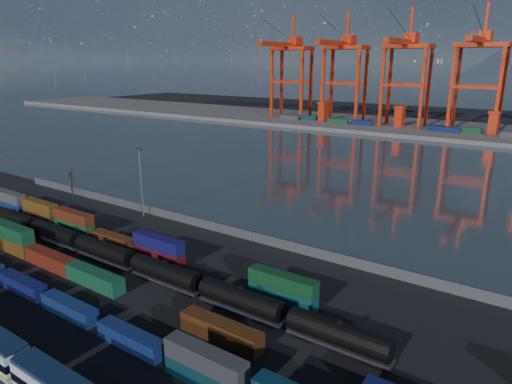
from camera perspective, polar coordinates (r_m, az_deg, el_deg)
The scene contains 13 objects.
ground at distance 75.97m, azimuth -13.33°, elevation -12.48°, with size 700.00×700.00×0.00m, color black.
harbor_water at distance 161.05m, azimuth 15.40°, elevation 2.64°, with size 700.00×700.00×0.00m, color #2E3C42.
far_quay at distance 260.94m, azimuth 23.33°, elevation 7.08°, with size 700.00×70.00×2.00m, color #514F4C.
container_row_south at distance 62.53m, azimuth -14.39°, elevation -17.37°, with size 138.18×2.21×4.71m.
container_row_mid at distance 80.52m, azimuth -19.43°, elevation -9.98°, with size 141.81×2.52×5.37m.
container_row_north at distance 97.27m, azimuth -18.13°, elevation -4.98°, with size 140.22×2.29×4.88m.
tanker_string at distance 82.91m, azimuth -15.06°, elevation -8.39°, with size 91.80×3.07×4.40m.
waterfront_fence at distance 94.46m, azimuth -0.69°, elevation -5.53°, with size 160.12×0.12×2.20m.
bare_tree at distance 133.30m, azimuth -22.11°, elevation 1.12°, with size 2.17×2.10×8.28m.
yard_light_mast at distance 109.97m, azimuth -14.18°, elevation 1.63°, with size 1.60×0.40×16.60m.
gantry_cranes at distance 253.73m, azimuth 22.25°, elevation 15.47°, with size 199.00×46.09×62.41m.
quay_containers at distance 249.03m, azimuth 20.20°, elevation 7.57°, with size 172.58×10.99×2.60m.
straddle_carriers at distance 250.90m, azimuth 22.46°, elevation 8.45°, with size 140.00×7.00×11.10m.
Camera 1 is at (50.99, -43.54, 35.70)m, focal length 32.00 mm.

